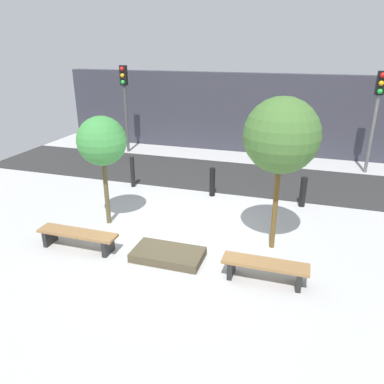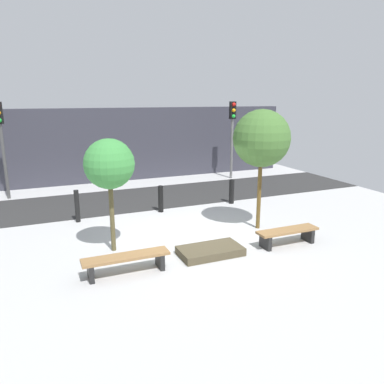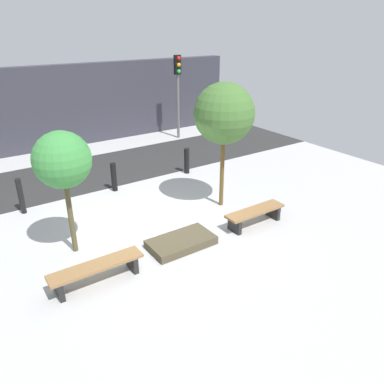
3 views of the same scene
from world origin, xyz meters
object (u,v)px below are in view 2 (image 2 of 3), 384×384
object	(u,v)px
traffic_light_mid_west	(232,126)
tree_behind_right_bench	(262,139)
traffic_light_west	(1,133)
tree_behind_left_bench	(109,165)
bollard_far_left	(77,206)
bench_left	(126,260)
bollard_center	(232,191)
planter_bed	(210,251)
bench_right	(287,234)
bollard_left	(161,199)

from	to	relation	value
traffic_light_mid_west	tree_behind_right_bench	bearing A→B (deg)	-112.32
tree_behind_right_bench	traffic_light_mid_west	xyz separation A→B (m)	(2.66, 6.48, -0.16)
traffic_light_west	traffic_light_mid_west	size ratio (longest dim) A/B	1.01
tree_behind_left_bench	bollard_far_left	size ratio (longest dim) A/B	2.79
traffic_light_west	traffic_light_mid_west	distance (m)	9.53
bench_left	tree_behind_left_bench	world-z (taller)	tree_behind_left_bench
bollard_far_left	traffic_light_mid_west	size ratio (longest dim) A/B	0.28
bollard_center	traffic_light_mid_west	distance (m)	4.82
planter_bed	bench_right	bearing A→B (deg)	-5.43
planter_bed	bollard_center	bearing A→B (deg)	55.01
bench_left	bench_right	world-z (taller)	bench_left
traffic_light_west	bench_left	bearing A→B (deg)	-71.32
bollard_center	traffic_light_west	bearing A→B (deg)	152.62
bench_left	tree_behind_right_bench	xyz separation A→B (m)	(4.21, 1.39, 2.30)
tree_behind_left_bench	traffic_light_mid_west	size ratio (longest dim) A/B	0.79
bench_right	planter_bed	xyz separation A→B (m)	(-2.11, 0.20, -0.21)
planter_bed	bollard_center	distance (m)	4.67
bench_left	traffic_light_west	size ratio (longest dim) A/B	0.53
tree_behind_left_bench	bollard_center	xyz separation A→B (m)	(4.78, 2.63, -1.73)
tree_behind_left_bench	bollard_left	distance (m)	3.78
bench_left	bench_right	distance (m)	4.21
bench_left	bollard_far_left	distance (m)	4.06
bollard_far_left	traffic_light_west	size ratio (longest dim) A/B	0.28
bench_right	traffic_light_mid_west	world-z (taller)	traffic_light_mid_west
tree_behind_right_bench	traffic_light_west	world-z (taller)	traffic_light_west
bollard_left	traffic_light_mid_west	bearing A→B (deg)	38.94
bollard_far_left	bollard_center	distance (m)	5.34
bollard_left	traffic_light_west	world-z (taller)	traffic_light_west
tree_behind_left_bench	bollard_left	size ratio (longest dim) A/B	3.14
tree_behind_right_bench	traffic_light_mid_west	size ratio (longest dim) A/B	0.97
traffic_light_mid_west	bollard_left	bearing A→B (deg)	-141.06
traffic_light_west	tree_behind_left_bench	bearing A→B (deg)	-67.68
bench_right	traffic_light_west	xyz separation A→B (m)	(-6.87, 7.86, 2.16)
bench_left	planter_bed	bearing A→B (deg)	5.18
tree_behind_left_bench	traffic_light_mid_west	xyz separation A→B (m)	(6.87, 6.48, 0.28)
planter_bed	tree_behind_right_bench	bearing A→B (deg)	29.43
bench_right	tree_behind_left_bench	distance (m)	4.81
tree_behind_left_bench	traffic_light_mid_west	distance (m)	9.45
bollard_left	bollard_center	distance (m)	2.67
bench_left	traffic_light_mid_west	size ratio (longest dim) A/B	0.53
bench_left	tree_behind_left_bench	size ratio (longest dim) A/B	0.67
traffic_light_west	bench_right	bearing A→B (deg)	-48.86
bench_right	tree_behind_right_bench	bearing A→B (deg)	90.25
tree_behind_left_bench	tree_behind_right_bench	size ratio (longest dim) A/B	0.82
bollard_left	bollard_far_left	bearing A→B (deg)	180.00
bollard_left	bollard_center	world-z (taller)	bollard_left
bench_right	bollard_left	size ratio (longest dim) A/B	1.89
bench_left	bollard_left	bearing A→B (deg)	62.07
planter_bed	traffic_light_mid_west	bearing A→B (deg)	58.13
tree_behind_left_bench	bench_left	bearing A→B (deg)	-90.00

